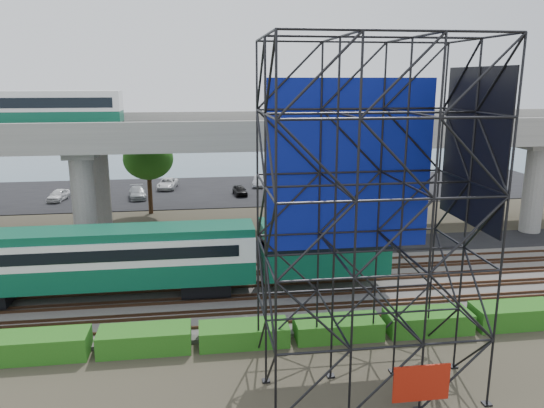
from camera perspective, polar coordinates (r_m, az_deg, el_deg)
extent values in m
plane|color=#474233|center=(32.25, -5.52, -11.22)|extent=(140.00, 140.00, 0.00)
cube|color=slate|center=(34.04, -5.67, -9.67)|extent=(90.00, 12.00, 0.20)
cube|color=black|center=(42.01, -6.16, -5.22)|extent=(90.00, 5.00, 0.08)
cube|color=black|center=(64.72, -6.86, 1.40)|extent=(90.00, 18.00, 0.08)
cube|color=#425E6D|center=(86.36, -7.18, 4.39)|extent=(140.00, 40.00, 0.03)
cube|color=#472D1E|center=(29.68, -5.29, -12.90)|extent=(90.00, 0.08, 0.16)
cube|color=#472D1E|center=(30.97, -5.42, -11.73)|extent=(90.00, 0.08, 0.16)
cube|color=#472D1E|center=(31.48, -5.47, -11.30)|extent=(90.00, 0.08, 0.16)
cube|color=#472D1E|center=(32.79, -5.58, -10.25)|extent=(90.00, 0.08, 0.16)
cube|color=#472D1E|center=(33.31, -5.63, -9.87)|extent=(90.00, 0.08, 0.16)
cube|color=#472D1E|center=(34.64, -5.73, -8.93)|extent=(90.00, 0.08, 0.16)
cube|color=#472D1E|center=(35.15, -5.77, -8.58)|extent=(90.00, 0.08, 0.16)
cube|color=#472D1E|center=(36.49, -5.86, -7.74)|extent=(90.00, 0.08, 0.16)
cube|color=#472D1E|center=(37.02, -5.89, -7.43)|extent=(90.00, 0.08, 0.16)
cube|color=#472D1E|center=(38.36, -5.98, -6.67)|extent=(90.00, 0.08, 0.16)
cube|color=black|center=(33.75, -7.12, -8.61)|extent=(3.00, 2.20, 0.90)
cube|color=#0A4B34|center=(33.93, -18.30, -7.01)|extent=(19.00, 3.00, 1.40)
cube|color=silver|center=(33.47, -18.48, -4.68)|extent=(19.00, 3.00, 1.50)
cube|color=#0A4B34|center=(33.19, -18.61, -3.04)|extent=(19.00, 2.60, 0.50)
cube|color=black|center=(33.28, -16.79, -4.57)|extent=(15.00, 3.06, 0.70)
cube|color=#0A4B34|center=(33.89, 5.59, -4.61)|extent=(8.00, 3.00, 3.40)
cube|color=#9E9B93|center=(45.58, -6.66, 7.27)|extent=(80.00, 12.00, 1.20)
cube|color=#9E9B93|center=(39.74, -6.50, 8.05)|extent=(80.00, 0.50, 1.10)
cube|color=#9E9B93|center=(51.20, -6.86, 9.23)|extent=(80.00, 0.50, 1.10)
cylinder|color=#9E9B93|center=(43.79, -19.57, 0.22)|extent=(1.80, 1.80, 8.00)
cylinder|color=#9E9B93|center=(50.52, -18.04, 2.02)|extent=(1.80, 1.80, 8.00)
cube|color=#9E9B93|center=(46.55, -19.09, 5.64)|extent=(2.40, 9.00, 0.60)
cylinder|color=#9E9B93|center=(44.25, 6.67, 1.05)|extent=(1.80, 1.80, 8.00)
cylinder|color=#9E9B93|center=(50.92, 4.71, 2.73)|extent=(1.80, 1.80, 8.00)
cube|color=#9E9B93|center=(46.98, 5.72, 6.37)|extent=(2.40, 9.00, 0.60)
cylinder|color=#9E9B93|center=(51.75, 26.36, 1.54)|extent=(1.80, 1.80, 8.00)
cylinder|color=#9E9B93|center=(57.56, 22.51, 2.98)|extent=(1.80, 1.80, 8.00)
cube|color=#9E9B93|center=(54.11, 24.71, 6.14)|extent=(2.40, 9.00, 0.60)
cube|color=black|center=(47.08, -23.08, 7.66)|extent=(12.00, 2.50, 0.70)
cube|color=#0A4B34|center=(47.02, -23.17, 8.62)|extent=(12.00, 2.50, 0.90)
cube|color=silver|center=(46.96, -23.30, 9.96)|extent=(12.00, 2.50, 1.30)
cube|color=black|center=(46.96, -23.30, 10.02)|extent=(11.00, 2.56, 0.80)
cube|color=silver|center=(46.93, -23.39, 10.93)|extent=(12.00, 2.40, 0.30)
cube|color=navy|center=(25.73, 8.43, 4.08)|extent=(8.10, 0.08, 8.25)
cube|color=black|center=(24.51, 20.88, 5.72)|extent=(0.06, 5.40, 6.75)
cube|color=#A61B0B|center=(23.58, 15.77, -18.05)|extent=(2.40, 0.08, 1.60)
cube|color=black|center=(26.17, 9.66, -17.52)|extent=(9.36, 6.36, 0.08)
cube|color=#1B5814|center=(29.22, -23.61, -13.80)|extent=(4.60, 1.80, 1.20)
cube|color=#1B5814|center=(28.27, -13.51, -13.98)|extent=(4.60, 1.80, 1.15)
cube|color=#1B5814|center=(28.21, -3.05, -13.80)|extent=(4.60, 1.80, 1.03)
cube|color=#1B5814|center=(29.01, 7.10, -13.11)|extent=(4.60, 1.80, 1.01)
cube|color=#1B5814|center=(30.58, 16.40, -12.01)|extent=(4.60, 1.80, 1.12)
cube|color=#1B5814|center=(32.85, 24.54, -10.82)|extent=(4.60, 1.80, 1.20)
cylinder|color=#382314|center=(45.77, 11.47, -0.77)|extent=(0.44, 0.44, 4.80)
ellipsoid|color=#1B5814|center=(45.11, 11.66, 3.17)|extent=(4.94, 4.94, 4.18)
cylinder|color=#382314|center=(54.67, -13.00, 1.45)|extent=(0.44, 0.44, 4.80)
ellipsoid|color=#1B5814|center=(54.11, -13.18, 4.77)|extent=(4.94, 4.94, 4.18)
imported|color=white|center=(63.59, -21.99, 0.91)|extent=(2.09, 3.87, 1.25)
imported|color=gray|center=(67.93, -19.43, 1.90)|extent=(2.09, 4.16, 1.31)
imported|color=#929599|center=(62.04, -14.27, 1.19)|extent=(2.40, 4.59, 1.27)
imported|color=silver|center=(66.65, -11.16, 2.18)|extent=(2.62, 4.73, 1.25)
imported|color=black|center=(61.82, -3.48, 1.49)|extent=(1.74, 3.53, 1.16)
imported|color=#B7B9C0|center=(66.96, -1.35, 2.49)|extent=(2.23, 4.06, 1.27)
imported|color=white|center=(63.10, 4.62, 1.79)|extent=(1.92, 4.53, 1.30)
imported|color=#9FA2A6|center=(69.39, 8.68, 2.67)|extent=(1.89, 4.07, 1.13)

